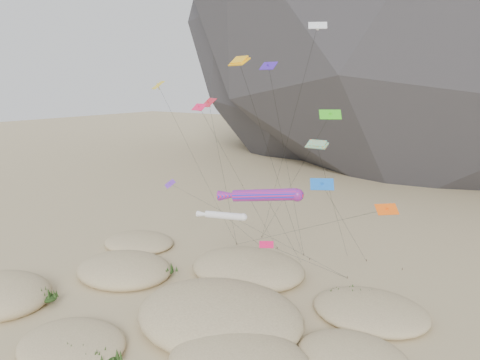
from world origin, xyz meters
name	(u,v)px	position (x,y,z in m)	size (l,w,h in m)	color
ground	(178,323)	(0.00, 0.00, 0.00)	(500.00, 500.00, 0.00)	#CCB789
dunes	(190,300)	(-1.33, 3.48, 0.76)	(47.58, 33.97, 4.32)	#CCB789
dune_grass	(211,302)	(1.01, 4.14, 0.86)	(42.00, 26.90, 1.53)	black
kite_stakes	(310,255)	(2.81, 24.26, 0.15)	(23.21, 7.22, 0.30)	#3F2D1E
rainbow_tube_kite	(262,195)	(4.99, 7.66, 12.43)	(9.03, 15.75, 13.44)	#FA1A3A
white_tube_kite	(223,216)	(-0.13, 7.79, 9.38)	(6.46, 14.90, 10.03)	white
orange_parafoil	(240,63)	(-0.58, 11.84, 25.80)	(3.56, 14.14, 26.61)	#FFAE0D
multi_parafoil	(317,146)	(8.50, 13.06, 17.15)	(2.71, 15.10, 17.81)	orange
delta_kites	(251,135)	(1.22, 11.34, 18.01)	(32.12, 21.26, 29.60)	gold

